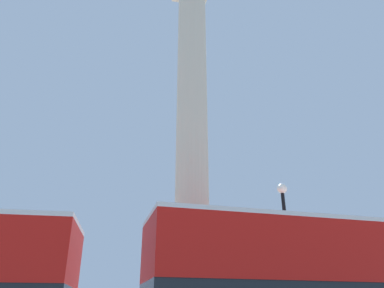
# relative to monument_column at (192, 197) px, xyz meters

# --- Properties ---
(monument_column) EXTENTS (4.82, 4.82, 21.75)m
(monument_column) POSITION_rel_monument_column_xyz_m (0.00, 0.00, 0.00)
(monument_column) COLOR #BCB29E
(monument_column) RESTS_ON ground_plane
(street_lamp) EXTENTS (0.39, 0.39, 6.80)m
(street_lamp) POSITION_rel_monument_column_xyz_m (3.01, -2.94, -3.28)
(street_lamp) COLOR black
(street_lamp) RESTS_ON ground_plane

